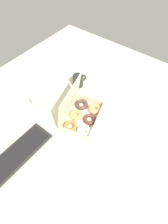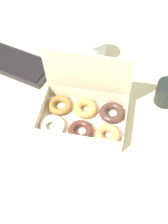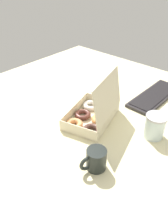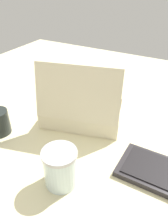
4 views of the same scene
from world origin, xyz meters
TOP-DOWN VIEW (x-y plane):
  - ground_plane at (0.00, 0.00)cm, footprint 180.00×180.00cm
  - donut_box at (-3.80, 0.39)cm, footprint 35.09×28.19cm
  - keyboard at (-48.07, 14.04)cm, footprint 44.05×15.78cm
  - coffee_mug at (20.59, 22.11)cm, footprint 11.87×8.31cm
  - glass_jar at (-13.64, 30.47)cm, footprint 9.99×9.99cm
  - paper_napkin at (15.82, -24.04)cm, footprint 11.15×9.57cm

SIDE VIEW (x-z plane):
  - ground_plane at x=0.00cm, z-range -2.00..0.00cm
  - paper_napkin at x=15.82cm, z-range 0.00..0.15cm
  - keyboard at x=-48.07cm, z-range -0.04..2.16cm
  - donut_box at x=-3.80cm, z-range -9.84..16.95cm
  - coffee_mug at x=20.59cm, z-range 0.12..9.59cm
  - glass_jar at x=-13.64cm, z-range 0.05..12.05cm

